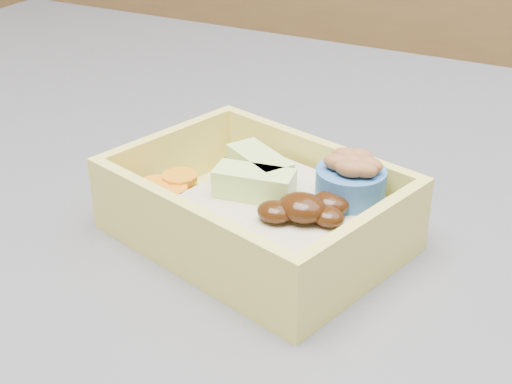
% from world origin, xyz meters
% --- Properties ---
extents(bento_box, '(0.18, 0.15, 0.06)m').
position_xyz_m(bento_box, '(-0.07, -0.07, 0.94)').
color(bento_box, '#E1D35D').
rests_on(bento_box, island).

